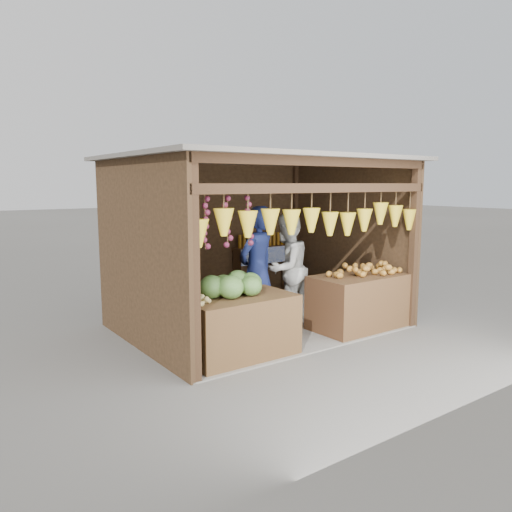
{
  "coord_description": "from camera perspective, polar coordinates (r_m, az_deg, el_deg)",
  "views": [
    {
      "loc": [
        -4.54,
        -6.28,
        2.26
      ],
      "look_at": [
        -0.13,
        -0.1,
        1.15
      ],
      "focal_mm": 35.0,
      "sensor_mm": 36.0,
      "label": 1
    }
  ],
  "objects": [
    {
      "name": "tanfruit_pile",
      "position": [
        6.08,
        -6.66,
        -4.9
      ],
      "size": [
        0.34,
        0.4,
        0.13
      ],
      "primitive_type": null,
      "color": "olive",
      "rests_on": "counter_left"
    },
    {
      "name": "mango_pile",
      "position": [
        7.93,
        12.38,
        -1.32
      ],
      "size": [
        1.4,
        0.64,
        0.22
      ],
      "primitive_type": null,
      "color": "#D04A1B",
      "rests_on": "counter_right"
    },
    {
      "name": "stool",
      "position": [
        7.36,
        -10.4,
        -8.39
      ],
      "size": [
        0.35,
        0.35,
        0.33
      ],
      "primitive_type": "cube",
      "color": "black",
      "rests_on": "ground"
    },
    {
      "name": "back_shelf",
      "position": [
        9.51,
        0.93,
        -0.08
      ],
      "size": [
        1.25,
        0.32,
        1.32
      ],
      "color": "#382314",
      "rests_on": "ground"
    },
    {
      "name": "counter_right",
      "position": [
        7.97,
        11.62,
        -5.17
      ],
      "size": [
        1.5,
        0.85,
        0.85
      ],
      "primitive_type": "cube",
      "color": "#472A17",
      "rests_on": "ground"
    },
    {
      "name": "ground",
      "position": [
        8.07,
        0.33,
        -7.95
      ],
      "size": [
        80.0,
        80.0,
        0.0
      ],
      "primitive_type": "plane",
      "color": "#514F49",
      "rests_on": "ground"
    },
    {
      "name": "vendor_seated",
      "position": [
        7.19,
        -10.55,
        -3.12
      ],
      "size": [
        0.52,
        0.35,
        1.05
      ],
      "primitive_type": "imported",
      "rotation": [
        0.0,
        0.0,
        3.12
      ],
      "color": "brown",
      "rests_on": "stool"
    },
    {
      "name": "melon_pile",
      "position": [
        6.48,
        -2.55,
        -3.18
      ],
      "size": [
        1.0,
        0.5,
        0.32
      ],
      "primitive_type": null,
      "color": "#1A4312",
      "rests_on": "counter_left"
    },
    {
      "name": "woman_standing",
      "position": [
        8.08,
        3.52,
        -1.42
      ],
      "size": [
        1.02,
        0.89,
        1.8
      ],
      "primitive_type": "imported",
      "rotation": [
        0.0,
        0.0,
        3.41
      ],
      "color": "silver",
      "rests_on": "ground"
    },
    {
      "name": "man_standing",
      "position": [
        7.39,
        0.11,
        -1.77
      ],
      "size": [
        0.81,
        0.65,
        1.94
      ],
      "primitive_type": "imported",
      "rotation": [
        0.0,
        0.0,
        3.43
      ],
      "color": "#141D4B",
      "rests_on": "ground"
    },
    {
      "name": "stall_structure",
      "position": [
        7.72,
        0.33,
        3.89
      ],
      "size": [
        4.3,
        3.3,
        2.66
      ],
      "color": "slate",
      "rests_on": "ground"
    },
    {
      "name": "counter_left",
      "position": [
        6.58,
        -2.01,
        -8.06
      ],
      "size": [
        1.46,
        0.85,
        0.81
      ],
      "primitive_type": "cube",
      "color": "#462E17",
      "rests_on": "ground"
    }
  ]
}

